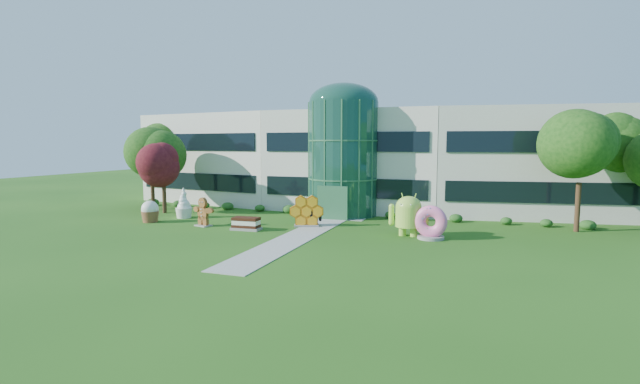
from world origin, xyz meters
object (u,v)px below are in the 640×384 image
(android_green, at_px, (408,213))
(android_black, at_px, (311,214))
(gingerbread, at_px, (203,212))
(donut, at_px, (431,222))

(android_green, height_order, android_black, android_green)
(android_green, xyz_separation_m, android_black, (-7.56, 1.42, -0.68))
(android_black, xyz_separation_m, gingerbread, (-7.73, -2.82, 0.18))
(android_green, height_order, gingerbread, android_green)
(android_green, relative_size, android_black, 1.74)
(android_black, height_order, donut, donut)
(android_black, relative_size, gingerbread, 0.77)
(donut, bearing_deg, android_black, 172.21)
(android_green, distance_m, android_black, 7.72)
(android_black, bearing_deg, gingerbread, -177.65)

